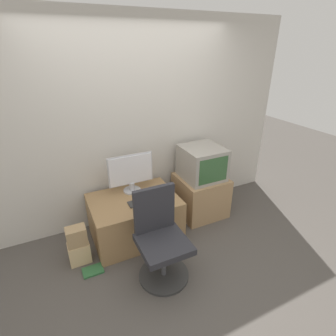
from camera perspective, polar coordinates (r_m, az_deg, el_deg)
name	(u,v)px	position (r m, az deg, el deg)	size (l,w,h in m)	color
ground_plane	(182,275)	(3.03, 3.11, -22.31)	(12.00, 12.00, 0.00)	#4C4742
wall_back	(135,126)	(3.39, -7.28, 9.11)	(4.40, 0.05, 2.60)	beige
desk	(135,217)	(3.37, -7.26, -10.54)	(1.05, 0.77, 0.54)	#937047
side_stand	(200,195)	(3.79, 7.05, -5.84)	(0.63, 0.62, 0.57)	#A37F56
main_monitor	(131,173)	(3.27, -8.08, -1.02)	(0.57, 0.22, 0.50)	#B2B2B7
keyboard	(144,201)	(3.15, -5.31, -7.25)	(0.37, 0.14, 0.01)	#2D2D2D
mouse	(162,196)	(3.22, -1.32, -6.16)	(0.06, 0.04, 0.03)	black
crt_tv	(202,163)	(3.55, 7.42, 1.14)	(0.52, 0.55, 0.44)	gray
office_chair	(161,241)	(2.77, -1.57, -15.66)	(0.53, 0.53, 0.97)	#333333
cardboard_box_lower	(80,253)	(3.23, -18.71, -17.03)	(0.23, 0.16, 0.25)	#D1B27F
cardboard_box_upper	(76,236)	(3.09, -19.31, -13.84)	(0.21, 0.15, 0.21)	#A3845B
book	(93,271)	(3.16, -16.02, -20.67)	(0.22, 0.15, 0.02)	#2D6638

